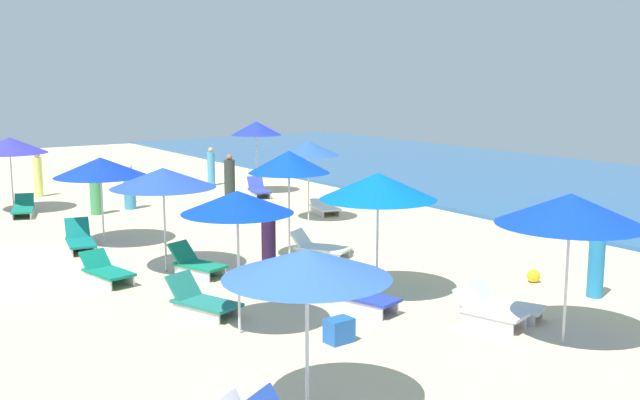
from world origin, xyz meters
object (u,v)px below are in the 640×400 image
lounge_chair_3_0 (324,207)px  lounge_chair_7_0 (488,312)px  umbrella_5 (256,128)px  umbrella_6 (237,202)px  umbrella_0 (378,186)px  lounge_chair_8_0 (319,247)px  lounge_chair_7_1 (503,304)px  umbrella_1 (163,178)px  lounge_chair_4_0 (80,240)px  beachgoer_1 (38,175)px  lounge_chair_5_0 (259,190)px  beachgoer_0 (96,192)px  umbrella_4 (100,167)px  beach_ball_1 (131,198)px  beachgoer_3 (211,168)px  umbrella_7 (570,209)px  lounge_chair_1_0 (196,264)px  umbrella_8 (289,162)px  beachgoer_5 (130,188)px  umbrella_9 (9,145)px  beachgoer_2 (269,249)px  beachgoer_6 (596,262)px  beachgoer_4 (230,180)px  lounge_chair_1_1 (106,272)px  umbrella_2 (307,264)px  umbrella_3 (308,148)px  lounge_chair_6_0 (202,301)px  lounge_chair_9_1 (23,209)px  beach_ball_2 (534,276)px

lounge_chair_3_0 → lounge_chair_7_0: lounge_chair_7_0 is taller
umbrella_5 → umbrella_6: bearing=-30.4°
umbrella_0 → umbrella_5: umbrella_5 is taller
lounge_chair_8_0 → lounge_chair_7_1: bearing=-118.6°
umbrella_1 → lounge_chair_4_0: (-3.25, -1.03, -1.94)m
beachgoer_1 → umbrella_6: bearing=85.4°
umbrella_1 → lounge_chair_5_0: size_ratio=1.65×
umbrella_5 → beachgoer_0: umbrella_5 is taller
lounge_chair_7_1 → umbrella_4: bearing=87.3°
lounge_chair_7_0 → lounge_chair_7_1: (-0.19, 0.60, -0.01)m
beach_ball_1 → umbrella_5: bearing=81.0°
lounge_chair_7_1 → beachgoer_3: bearing=56.0°
umbrella_7 → umbrella_5: bearing=167.9°
lounge_chair_1_0 → umbrella_8: (-0.02, 2.50, 2.17)m
lounge_chair_7_0 → beachgoer_5: size_ratio=0.90×
umbrella_4 → beachgoer_5: umbrella_4 is taller
umbrella_5 → umbrella_9: 8.77m
lounge_chair_4_0 → umbrella_6: (7.97, 0.45, 2.10)m
beachgoer_5 → umbrella_7: bearing=-125.6°
beachgoer_2 → beachgoer_6: beachgoer_2 is taller
lounge_chair_1_0 → beachgoer_2: size_ratio=0.87×
beach_ball_1 → lounge_chair_5_0: bearing=70.1°
lounge_chair_1_0 → lounge_chair_7_0: lounge_chair_1_0 is taller
lounge_chair_1_0 → umbrella_9: (-10.91, -1.63, 1.94)m
umbrella_6 → umbrella_7: 5.61m
lounge_chair_4_0 → beachgoer_5: size_ratio=1.03×
beachgoer_2 → umbrella_8: bearing=134.4°
beachgoer_5 → beachgoer_6: 15.87m
umbrella_4 → beachgoer_4: umbrella_4 is taller
lounge_chair_1_0 → lounge_chair_7_1: size_ratio=0.98×
lounge_chair_1_1 → beach_ball_1: (-10.01, 4.22, -0.12)m
umbrella_6 → umbrella_7: umbrella_7 is taller
lounge_chair_4_0 → lounge_chair_8_0: bearing=-29.9°
lounge_chair_4_0 → umbrella_5: 10.55m
umbrella_9 → beach_ball_1: bearing=84.8°
umbrella_1 → beachgoer_0: (-8.06, 0.94, -1.47)m
umbrella_0 → umbrella_2: 5.69m
umbrella_3 → lounge_chair_6_0: (6.63, -6.76, -2.02)m
lounge_chair_1_1 → umbrella_1: bearing=-3.1°
umbrella_2 → lounge_chair_7_0: umbrella_2 is taller
lounge_chair_1_0 → beachgoer_6: bearing=-65.5°
umbrella_3 → umbrella_5: (-5.77, 1.39, 0.22)m
umbrella_2 → lounge_chair_7_0: (-1.24, 4.75, -1.84)m
umbrella_3 → beach_ball_1: size_ratio=8.84×
lounge_chair_9_1 → beachgoer_3: (-2.76, 8.05, 0.50)m
beachgoer_0 → lounge_chair_7_0: bearing=121.3°
beach_ball_1 → umbrella_3: bearing=27.2°
umbrella_2 → beachgoer_6: (-1.28, 7.90, -1.37)m
umbrella_9 → lounge_chair_7_0: bearing=15.0°
beachgoer_1 → beach_ball_2: 19.30m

